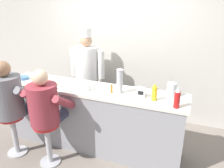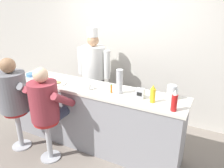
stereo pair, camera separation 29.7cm
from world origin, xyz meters
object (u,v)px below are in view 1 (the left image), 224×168
at_px(mustard_bottle_yellow, 154,92).
at_px(diner_seated_maroon, 45,107).
at_px(cereal_bowl, 24,78).
at_px(coffee_mug_white, 88,87).
at_px(water_pitcher_clear, 171,90).
at_px(cook_in_whites_near, 87,71).
at_px(breakfast_plate, 54,85).
at_px(hot_sauce_bottle_orange, 112,89).
at_px(cup_stack_steel, 120,81).
at_px(napkin_dispenser_chrome, 141,92).
at_px(diner_seated_grey, 10,98).
at_px(ketchup_bottle_red, 177,98).

height_order(mustard_bottle_yellow, diner_seated_maroon, diner_seated_maroon).
bearing_deg(cereal_bowl, coffee_mug_white, -1.93).
distance_m(water_pitcher_clear, cook_in_whites_near, 1.73).
relative_size(breakfast_plate, diner_seated_maroon, 0.19).
bearing_deg(hot_sauce_bottle_orange, cup_stack_steel, 22.59).
bearing_deg(napkin_dispenser_chrome, mustard_bottle_yellow, -13.73).
relative_size(hot_sauce_bottle_orange, cook_in_whites_near, 0.07).
distance_m(mustard_bottle_yellow, cup_stack_steel, 0.49).
distance_m(cereal_bowl, cook_in_whites_near, 1.11).
height_order(water_pitcher_clear, diner_seated_grey, diner_seated_grey).
distance_m(ketchup_bottle_red, water_pitcher_clear, 0.33).
xyz_separation_m(breakfast_plate, diner_seated_grey, (-0.46, -0.42, -0.11)).
bearing_deg(napkin_dispenser_chrome, ketchup_bottle_red, -18.02).
xyz_separation_m(napkin_dispenser_chrome, cook_in_whites_near, (-1.22, 0.84, -0.10)).
bearing_deg(diner_seated_maroon, cook_in_whites_near, 93.01).
xyz_separation_m(cup_stack_steel, diner_seated_grey, (-1.44, -0.53, -0.26)).
bearing_deg(breakfast_plate, coffee_mug_white, 4.81).
relative_size(mustard_bottle_yellow, diner_seated_maroon, 0.17).
height_order(hot_sauce_bottle_orange, water_pitcher_clear, water_pitcher_clear).
xyz_separation_m(breakfast_plate, diner_seated_maroon, (0.14, -0.42, -0.13)).
distance_m(hot_sauce_bottle_orange, diner_seated_maroon, 0.91).
height_order(cup_stack_steel, diner_seated_grey, diner_seated_grey).
distance_m(ketchup_bottle_red, diner_seated_maroon, 1.67).
bearing_deg(napkin_dispenser_chrome, cook_in_whites_near, 145.29).
bearing_deg(water_pitcher_clear, breakfast_plate, -171.23).
bearing_deg(cook_in_whites_near, mustard_bottle_yellow, -32.42).
height_order(ketchup_bottle_red, cup_stack_steel, cup_stack_steel).
relative_size(ketchup_bottle_red, cook_in_whites_near, 0.15).
distance_m(breakfast_plate, napkin_dispenser_chrome, 1.29).
xyz_separation_m(coffee_mug_white, diner_seated_maroon, (-0.39, -0.46, -0.16)).
height_order(breakfast_plate, napkin_dispenser_chrome, napkin_dispenser_chrome).
relative_size(napkin_dispenser_chrome, diner_seated_maroon, 0.10).
xyz_separation_m(cereal_bowl, diner_seated_maroon, (0.78, -0.50, -0.14)).
bearing_deg(water_pitcher_clear, cup_stack_steel, -167.99).
bearing_deg(cup_stack_steel, cereal_bowl, -179.00).
relative_size(cereal_bowl, cup_stack_steel, 0.47).
xyz_separation_m(diner_seated_grey, diner_seated_maroon, (0.60, -0.00, -0.03)).
bearing_deg(napkin_dispenser_chrome, water_pitcher_clear, 23.91).
bearing_deg(cereal_bowl, water_pitcher_clear, 4.27).
bearing_deg(cup_stack_steel, breakfast_plate, -173.47).
xyz_separation_m(water_pitcher_clear, cereal_bowl, (-2.29, -0.17, -0.07)).
bearing_deg(hot_sauce_bottle_orange, ketchup_bottle_red, -8.38).
distance_m(hot_sauce_bottle_orange, diner_seated_grey, 1.43).
bearing_deg(water_pitcher_clear, ketchup_bottle_red, -72.63).
bearing_deg(cook_in_whites_near, coffee_mug_white, -62.46).
height_order(ketchup_bottle_red, water_pitcher_clear, ketchup_bottle_red).
height_order(diner_seated_grey, cook_in_whites_near, cook_in_whites_near).
height_order(hot_sauce_bottle_orange, diner_seated_grey, diner_seated_grey).
xyz_separation_m(mustard_bottle_yellow, napkin_dispenser_chrome, (-0.18, 0.04, -0.04)).
bearing_deg(mustard_bottle_yellow, water_pitcher_clear, 47.94).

